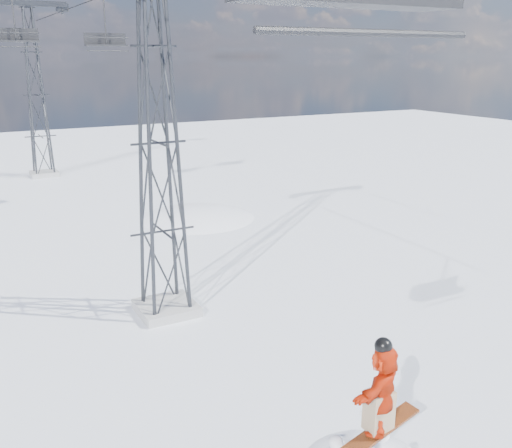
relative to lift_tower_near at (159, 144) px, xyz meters
name	(u,v)px	position (x,y,z in m)	size (l,w,h in m)	color
lift_tower_near	(159,144)	(0.00, 0.00, 0.00)	(5.20, 1.80, 11.43)	#999999
lift_tower_far	(36,95)	(0.00, 25.00, 0.00)	(5.20, 1.80, 11.43)	#999999
lift_chair_mid	(106,41)	(2.20, 14.14, 3.27)	(2.13, 0.61, 2.64)	black
lift_chair_far	(16,36)	(-2.20, 12.89, 3.39)	(2.01, 0.58, 2.49)	black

